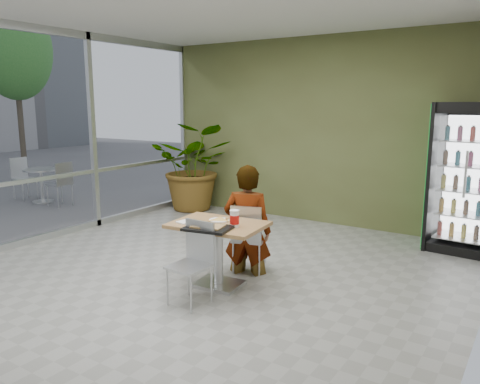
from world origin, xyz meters
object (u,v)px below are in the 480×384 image
object	(u,v)px
cafeteria_tray	(208,228)
dining_table	(218,241)
seated_woman	(247,231)
beverage_fridge	(469,178)
chair_near	(195,255)
potted_plant	(195,166)
chair_far	(248,233)
soda_cup	(234,219)

from	to	relation	value
cafeteria_tray	dining_table	bearing A→B (deg)	103.71
seated_woman	beverage_fridge	distance (m)	3.26
cafeteria_tray	beverage_fridge	world-z (taller)	beverage_fridge
chair_near	potted_plant	size ratio (longest dim) A/B	0.50
seated_woman	chair_near	bearing A→B (deg)	72.62
cafeteria_tray	beverage_fridge	xyz separation A→B (m)	(2.08, 3.28, 0.28)
seated_woman	cafeteria_tray	bearing A→B (deg)	74.94
chair_far	soda_cup	distance (m)	0.69
chair_near	seated_woman	xyz separation A→B (m)	(-0.01, 1.05, 0.02)
soda_cup	beverage_fridge	world-z (taller)	beverage_fridge
seated_woman	potted_plant	size ratio (longest dim) A/B	0.96
chair_near	soda_cup	world-z (taller)	soda_cup
potted_plant	dining_table	bearing A→B (deg)	-47.58
seated_woman	beverage_fridge	world-z (taller)	beverage_fridge
chair_far	potted_plant	size ratio (longest dim) A/B	0.51
seated_woman	cafeteria_tray	world-z (taller)	seated_woman
chair_near	seated_woman	world-z (taller)	seated_woman
dining_table	chair_far	bearing A→B (deg)	84.49
soda_cup	dining_table	bearing A→B (deg)	172.09
seated_woman	potted_plant	bearing A→B (deg)	-59.20
dining_table	soda_cup	distance (m)	0.39
dining_table	chair_far	xyz separation A→B (m)	(0.05, 0.54, -0.03)
beverage_fridge	soda_cup	bearing A→B (deg)	-118.07
chair_far	soda_cup	size ratio (longest dim) A/B	4.63
potted_plant	cafeteria_tray	bearing A→B (deg)	-49.45
chair_near	potted_plant	xyz separation A→B (m)	(-2.75, 3.44, 0.35)
chair_far	cafeteria_tray	size ratio (longest dim) A/B	1.78
chair_near	beverage_fridge	world-z (taller)	beverage_fridge
chair_far	potted_plant	distance (m)	3.69
seated_woman	soda_cup	size ratio (longest dim) A/B	8.83
chair_near	seated_woman	size ratio (longest dim) A/B	0.52
dining_table	soda_cup	bearing A→B (deg)	-7.91
seated_woman	beverage_fridge	xyz separation A→B (m)	(2.12, 2.42, 0.52)
chair_near	soda_cup	distance (m)	0.59
seated_woman	cafeteria_tray	xyz separation A→B (m)	(0.04, -0.86, 0.24)
chair_far	soda_cup	xyz separation A→B (m)	(0.19, -0.57, 0.33)
dining_table	cafeteria_tray	world-z (taller)	cafeteria_tray
soda_cup	beverage_fridge	bearing A→B (deg)	57.94
chair_near	beverage_fridge	distance (m)	4.10
chair_near	cafeteria_tray	world-z (taller)	chair_near
chair_near	beverage_fridge	size ratio (longest dim) A/B	0.41
soda_cup	potted_plant	distance (m)	4.21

